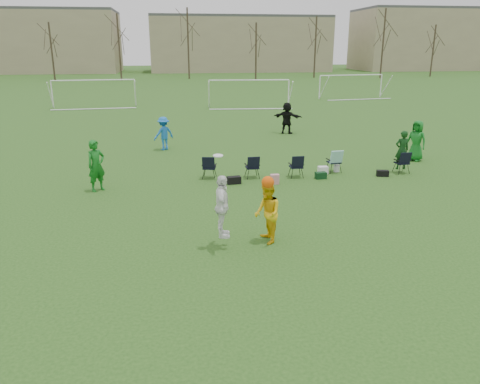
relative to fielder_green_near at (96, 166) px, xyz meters
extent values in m
plane|color=#224A17|center=(5.92, -7.07, -0.99)|extent=(260.00, 260.00, 0.00)
imported|color=#126A1B|center=(0.00, 0.00, 0.00)|extent=(0.86, 0.83, 1.99)
imported|color=blue|center=(2.44, 7.18, -0.10)|extent=(1.32, 1.17, 1.78)
imported|color=#136C1E|center=(14.61, 2.97, -0.01)|extent=(1.08, 1.14, 1.96)
imported|color=black|center=(10.14, 11.09, 0.00)|extent=(1.88, 1.43, 1.98)
imported|color=white|center=(4.21, -6.03, 0.21)|extent=(0.53, 1.06, 1.75)
imported|color=yellow|center=(5.50, -5.82, -0.12)|extent=(0.74, 0.91, 1.75)
sphere|color=#EE530C|center=(5.50, -5.82, 0.79)|extent=(0.35, 0.35, 0.35)
cylinder|color=white|center=(4.12, -6.01, 1.63)|extent=(0.27, 0.27, 0.05)
imported|color=#0F3912|center=(12.87, 0.97, 0.01)|extent=(0.63, 0.42, 1.71)
cube|color=black|center=(5.33, 0.19, -0.84)|extent=(0.59, 0.38, 0.30)
cube|color=#D18793|center=(6.96, -0.08, -0.79)|extent=(0.35, 0.22, 0.40)
cube|color=#0E3316|center=(9.06, 0.43, -0.85)|extent=(0.48, 0.33, 0.28)
cube|color=white|center=(9.40, 1.21, -0.83)|extent=(0.43, 0.31, 0.32)
cylinder|color=silver|center=(10.11, 1.45, -0.84)|extent=(0.26, 0.26, 0.30)
cube|color=black|center=(11.82, 0.43, -0.86)|extent=(0.55, 0.37, 0.26)
cube|color=black|center=(4.41, 1.20, -0.51)|extent=(0.71, 0.71, 0.96)
cube|color=black|center=(6.22, 1.00, -0.51)|extent=(0.63, 0.63, 0.96)
cube|color=black|center=(8.09, 0.85, -0.51)|extent=(0.60, 0.60, 0.96)
cube|color=black|center=(9.96, 1.43, -0.51)|extent=(0.66, 0.66, 0.96)
cube|color=black|center=(12.87, 0.87, -0.51)|extent=(0.65, 0.65, 0.96)
cylinder|color=white|center=(-7.72, 26.61, 0.21)|extent=(0.12, 0.12, 2.40)
cylinder|color=white|center=(-0.44, 27.25, 0.21)|extent=(0.12, 0.12, 2.40)
cylinder|color=white|center=(-4.08, 26.93, 1.41)|extent=(7.28, 0.76, 0.12)
cylinder|color=white|center=(6.28, 25.18, 0.21)|extent=(0.12, 0.12, 2.40)
cylinder|color=white|center=(13.56, 24.67, 0.21)|extent=(0.12, 0.12, 2.40)
cylinder|color=white|center=(9.92, 24.93, 1.41)|extent=(7.29, 0.63, 0.12)
cylinder|color=white|center=(18.30, 30.42, 0.21)|extent=(0.12, 0.12, 2.40)
cylinder|color=white|center=(25.53, 31.44, 0.21)|extent=(0.12, 0.12, 2.40)
cylinder|color=white|center=(21.92, 30.93, 1.41)|extent=(7.25, 1.13, 0.12)
cylinder|color=#382B21|center=(-16.08, 64.43, 3.51)|extent=(0.28, 0.28, 9.00)
cylinder|color=#382B21|center=(-5.08, 61.43, 4.11)|extent=(0.28, 0.28, 10.20)
cylinder|color=#382B21|center=(5.92, 64.43, 4.71)|extent=(0.28, 0.28, 11.40)
cylinder|color=#382B21|center=(16.92, 61.43, 3.51)|extent=(0.28, 0.28, 9.00)
cylinder|color=#382B21|center=(27.92, 64.43, 4.11)|extent=(0.28, 0.28, 10.20)
cylinder|color=#382B21|center=(38.92, 61.43, 4.71)|extent=(0.28, 0.28, 11.40)
cylinder|color=#382B21|center=(49.92, 64.43, 3.51)|extent=(0.28, 0.28, 9.00)
cube|color=tan|center=(-29.08, 88.93, 5.01)|extent=(42.00, 16.00, 12.00)
cube|color=tan|center=(17.92, 88.93, 4.51)|extent=(38.00, 16.00, 11.00)
cube|color=tan|center=(60.92, 88.93, 5.51)|extent=(30.00, 16.00, 13.00)
camera|label=1|loc=(3.01, -17.94, 4.37)|focal=35.00mm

